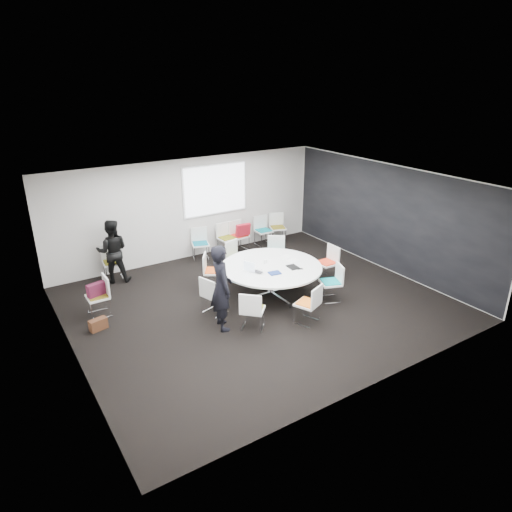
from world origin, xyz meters
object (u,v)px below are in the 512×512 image
person_back (112,251)px  chair_ring_f (252,317)px  chair_ring_d (213,278)px  chair_back_b (227,244)px  cup (265,261)px  maroon_bag (96,289)px  chair_back_a (201,250)px  chair_ring_a (327,269)px  person_main (221,287)px  laptop (257,271)px  chair_person_back (113,268)px  chair_ring_e (214,302)px  chair_ring_h (331,289)px  chair_ring_g (308,311)px  chair_spare_left (99,304)px  chair_back_e (278,233)px  brown_bag (98,324)px  chair_ring_b (276,259)px  chair_back_d (263,236)px  chair_back_c (239,241)px  conference_table (271,273)px  chair_ring_c (237,264)px

person_back → chair_ring_f: bearing=133.9°
chair_ring_d → chair_back_b: size_ratio=1.00×
cup → maroon_bag: cup is taller
chair_back_a → chair_ring_a: bearing=143.0°
person_main → chair_back_a: bearing=-8.1°
maroon_bag → laptop: bearing=-21.1°
chair_person_back → chair_ring_a: bearing=153.3°
chair_ring_e → chair_ring_h: same height
chair_ring_g → chair_spare_left: size_ratio=1.00×
chair_ring_d → maroon_bag: 2.75m
chair_ring_a → chair_back_b: (-1.24, 2.98, 0.00)m
chair_back_a → chair_ring_d: bearing=90.7°
chair_back_e → brown_bag: chair_back_e is taller
chair_back_b → chair_person_back: 3.33m
chair_ring_b → chair_ring_h: (0.02, -2.18, 0.00)m
chair_ring_h → chair_back_b: same height
chair_ring_a → person_back: size_ratio=0.55×
chair_ring_d → chair_back_d: 3.29m
person_main → chair_back_b: bearing=-19.1°
chair_ring_a → chair_back_c: same height
chair_back_d → laptop: size_ratio=2.76×
conference_table → brown_bag: 3.98m
chair_ring_f → chair_ring_d: bearing=128.1°
chair_ring_c → brown_bag: chair_ring_c is taller
chair_ring_e → cup: chair_ring_e is taller
person_back → cup: person_back is taller
laptop → maroon_bag: size_ratio=0.80×
chair_ring_f → chair_ring_h: bearing=47.5°
chair_back_b → chair_back_e: size_ratio=1.00×
chair_back_c → chair_person_back: bearing=-7.5°
chair_ring_b → chair_ring_h: size_ratio=1.00×
chair_back_c → person_back: size_ratio=0.55×
conference_table → chair_back_c: 3.05m
chair_ring_b → chair_spare_left: (-4.67, -0.01, 0.00)m
conference_table → laptop: 0.49m
chair_ring_c → brown_bag: bearing=-7.0°
chair_person_back → chair_back_c: bearing=-173.7°
chair_back_b → chair_person_back: same height
chair_back_d → laptop: (-2.15, -3.00, 0.47)m
chair_ring_d → brown_bag: 2.95m
chair_ring_g → person_back: person_back is taller
chair_ring_c → maroon_bag: (-3.66, -0.29, 0.34)m
chair_ring_b → chair_ring_f: 3.18m
chair_ring_e → chair_ring_h: size_ratio=1.00×
chair_ring_g → chair_back_b: bearing=60.3°
chair_ring_f → laptop: 1.38m
person_main → cup: (1.68, 0.93, -0.13)m
chair_spare_left → chair_person_back: (0.81, 1.74, 0.00)m
chair_back_a → laptop: chair_back_a is taller
conference_table → chair_ring_e: bearing=-176.7°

